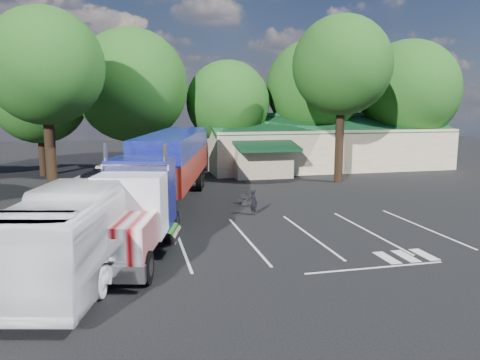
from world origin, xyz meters
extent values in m
plane|color=black|center=(0.00, 0.00, 0.00)|extent=(120.00, 120.00, 0.00)
cube|color=beige|center=(14.00, 18.00, 2.00)|extent=(24.00, 11.00, 4.00)
cube|color=#124022|center=(14.00, 15.60, 4.50)|extent=(24.20, 6.25, 2.10)
cube|color=#124022|center=(14.00, 20.40, 4.50)|extent=(24.20, 6.25, 2.10)
cube|color=beige|center=(6.00, 12.30, 1.40)|extent=(5.00, 2.50, 2.80)
cube|color=#124022|center=(6.00, 11.00, 2.90)|extent=(5.40, 3.19, 0.80)
cylinder|color=black|center=(-13.00, 17.80, 2.00)|extent=(0.70, 0.70, 4.00)
sphere|color=#134213|center=(-13.00, 17.80, 7.15)|extent=(8.40, 8.40, 8.40)
cylinder|color=black|center=(-5.00, 16.20, 2.15)|extent=(0.70, 0.70, 4.30)
sphere|color=#134213|center=(-5.00, 16.20, 8.05)|extent=(10.00, 10.00, 10.00)
cylinder|color=black|center=(4.00, 17.50, 1.80)|extent=(0.70, 0.70, 3.60)
sphere|color=#134213|center=(4.00, 17.50, 6.60)|extent=(8.00, 8.00, 8.00)
cylinder|color=black|center=(13.00, 18.00, 2.25)|extent=(0.70, 0.70, 4.50)
sphere|color=#134213|center=(13.00, 18.00, 8.10)|extent=(9.60, 9.60, 9.60)
cylinder|color=black|center=(23.00, 16.80, 1.95)|extent=(0.70, 0.70, 3.90)
sphere|color=#134213|center=(23.00, 16.80, 7.80)|extent=(10.40, 10.40, 10.40)
cylinder|color=black|center=(-10.50, 6.00, 3.00)|extent=(0.70, 0.70, 6.00)
sphere|color=#134213|center=(-10.50, 6.00, 8.85)|extent=(7.60, 7.60, 7.60)
cylinder|color=black|center=(11.50, 8.50, 3.25)|extent=(0.70, 0.70, 6.50)
sphere|color=#134213|center=(11.50, 8.50, 9.50)|extent=(8.00, 8.00, 8.00)
cube|color=black|center=(-5.29, -7.17, 0.84)|extent=(3.04, 7.87, 0.28)
cube|color=white|center=(-6.34, -11.24, 0.73)|extent=(2.78, 0.97, 0.62)
cube|color=white|center=(-6.29, -11.02, 1.40)|extent=(1.33, 0.47, 1.01)
cube|color=white|center=(-5.97, -9.77, 1.62)|extent=(3.16, 3.25, 1.29)
cube|color=silver|center=(-5.41, -7.61, 2.30)|extent=(3.16, 2.43, 2.58)
cube|color=black|center=(-5.59, -8.31, 2.86)|extent=(2.52, 0.73, 1.12)
cube|color=white|center=(-5.17, -6.69, 3.75)|extent=(2.85, 0.84, 0.28)
cube|color=#0B1153|center=(-4.90, -5.66, 2.52)|extent=(3.27, 2.87, 3.02)
cylinder|color=white|center=(-6.40, -6.31, 2.91)|extent=(0.25, 0.25, 3.81)
cylinder|color=white|center=(-3.91, -6.95, 2.91)|extent=(0.25, 0.25, 3.81)
cylinder|color=white|center=(-6.73, -6.69, 0.84)|extent=(1.16, 1.92, 0.74)
cylinder|color=white|center=(-3.80, -7.44, 0.84)|extent=(1.16, 1.92, 0.74)
cube|color=silver|center=(-2.47, 3.78, 2.41)|extent=(6.40, 14.60, 1.68)
cube|color=#0E0A62|center=(-2.47, 3.78, 3.92)|extent=(6.40, 14.60, 1.34)
cube|color=black|center=(-1.29, 8.33, 0.95)|extent=(2.28, 4.13, 0.39)
cube|color=black|center=(-4.74, -1.88, 0.78)|extent=(0.16, 0.16, 1.57)
cube|color=black|center=(-3.22, -2.27, 0.78)|extent=(0.16, 0.16, 1.57)
cube|color=white|center=(-0.65, 10.82, 0.50)|extent=(2.64, 0.80, 0.13)
cylinder|color=black|center=(-7.24, -10.02, 0.62)|extent=(0.69, 1.29, 1.23)
cylinder|color=black|center=(-4.97, -10.61, 0.62)|extent=(0.69, 1.29, 1.23)
cylinder|color=black|center=(-5.96, -5.04, 0.62)|extent=(0.69, 1.29, 1.23)
cylinder|color=black|center=(-3.68, -5.62, 0.62)|extent=(0.69, 1.29, 1.23)
cylinder|color=black|center=(-5.65, -3.84, 0.62)|extent=(0.69, 1.29, 1.23)
cylinder|color=black|center=(-3.37, -4.43, 0.62)|extent=(0.69, 1.29, 1.23)
cylinder|color=black|center=(-2.65, 7.76, 0.62)|extent=(0.69, 1.29, 1.23)
cylinder|color=black|center=(-0.38, 7.17, 0.62)|extent=(0.69, 1.29, 1.23)
cylinder|color=black|center=(-2.32, 9.06, 0.62)|extent=(0.69, 1.29, 1.23)
cylinder|color=black|center=(-0.04, 8.47, 0.62)|extent=(0.69, 1.29, 1.23)
imported|color=black|center=(1.60, -1.18, 0.75)|extent=(0.56, 0.65, 1.51)
imported|color=black|center=(1.80, 1.63, 0.45)|extent=(1.22, 1.81, 0.90)
imported|color=white|center=(-7.00, -8.00, 1.76)|extent=(5.83, 12.95, 3.51)
imported|color=#AFB2B7|center=(6.39, 12.99, 0.63)|extent=(3.92, 1.66, 1.26)
camera|label=1|loc=(-5.36, -27.09, 6.47)|focal=35.00mm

